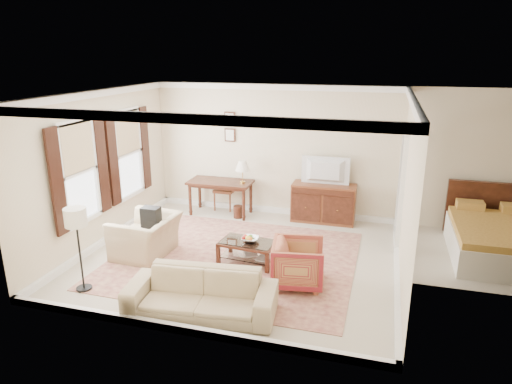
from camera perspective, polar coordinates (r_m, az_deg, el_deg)
The scene contains 21 objects.
room_shell at distance 7.64m, azimuth -2.08°, elevation 8.99°, with size 5.51×5.01×2.91m.
annex_bedroom at distance 9.20m, azimuth 28.43°, elevation -5.49°, with size 3.00×2.70×2.90m.
window_front at distance 8.46m, azimuth -21.24°, elevation 2.26°, with size 0.12×1.56×1.80m, color #CCB284, non-canonical shape.
window_rear at distance 9.74m, azimuth -15.68°, elevation 4.63°, with size 0.12×1.56×1.80m, color #CCB284, non-canonical shape.
doorway at distance 9.05m, azimuth 17.64°, elevation 0.42°, with size 0.10×1.12×2.25m, color white, non-canonical shape.
rug at distance 8.26m, azimuth -2.77°, elevation -8.31°, with size 4.24×3.63×0.01m, color maroon.
writing_desk at distance 10.28m, azimuth -4.47°, elevation 0.79°, with size 1.42×0.71×0.78m.
desk_chair at distance 10.65m, azimuth -3.93°, elevation 0.58°, with size 0.45×0.45×1.05m, color brown, non-canonical shape.
desk_lamp at distance 10.02m, azimuth -1.68°, elevation 2.53°, with size 0.32×0.32×0.50m, color silver, non-canonical shape.
framed_prints at distance 10.36m, azimuth -3.29°, elevation 8.16°, with size 0.25×0.04×0.68m, color #4C2315, non-canonical shape.
sideboard at distance 9.98m, azimuth 8.43°, elevation -1.36°, with size 1.36×0.52×0.84m, color brown.
tv at distance 9.71m, azimuth 8.65°, elevation 3.67°, with size 0.97×0.56×0.13m, color black.
coffee_table at distance 7.99m, azimuth -1.02°, elevation -6.83°, with size 1.02×0.66×0.41m.
fruit_bowl at distance 7.92m, azimuth -0.74°, elevation -5.83°, with size 0.42×0.42×0.10m, color silver.
book_a at distance 8.07m, azimuth -1.46°, elevation -7.72°, with size 0.28×0.04×0.38m, color brown.
book_b at distance 7.98m, azimuth 0.30°, elevation -8.05°, with size 0.28×0.03×0.38m, color brown.
striped_armchair at distance 7.27m, azimuth 5.30°, elevation -8.62°, with size 0.79×0.74×0.81m, color maroon.
club_armchair at distance 8.46m, azimuth -13.65°, elevation -4.59°, with size 1.12×0.73×0.98m, color tan.
backpack at distance 8.36m, azimuth -12.99°, elevation -2.99°, with size 0.32×0.22×0.40m, color black.
sofa at distance 6.54m, azimuth -6.93°, elevation -11.73°, with size 2.10×0.61×0.82m, color tan.
floor_lamp at distance 7.32m, azimuth -21.56°, elevation -3.66°, with size 0.33×0.33×1.34m.
Camera 1 is at (2.34, -7.19, 3.56)m, focal length 32.00 mm.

